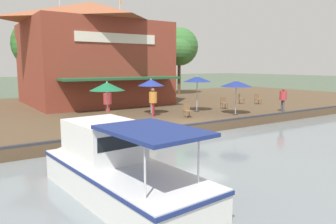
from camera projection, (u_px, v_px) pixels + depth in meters
ground_plane at (199, 135)px, 18.08m from camera, size 220.00×220.00×0.00m
quay_deck at (115, 109)px, 27.10m from camera, size 22.00×56.00×0.60m
quay_edge_fender at (198, 124)px, 18.08m from camera, size 0.20×50.40×0.10m
waterfront_restaurant at (93, 52)px, 28.27m from camera, size 12.04×11.18×8.94m
patio_umbrella_far_corner at (151, 83)px, 21.61m from camera, size 1.75×1.75×2.37m
patio_umbrella_mid_patio_right at (197, 79)px, 22.89m from camera, size 1.95×1.95×2.52m
patio_umbrella_mid_patio_left at (107, 87)px, 17.50m from camera, size 1.88×1.88×2.39m
patio_umbrella_by_entrance at (236, 84)px, 21.47m from camera, size 2.06×2.06×2.28m
cafe_chair_beside_entrance at (240, 98)px, 27.84m from camera, size 0.59×0.59×0.85m
cafe_chair_back_row_seat at (224, 103)px, 24.56m from camera, size 0.56×0.56×0.85m
cafe_chair_facing_river at (187, 110)px, 20.44m from camera, size 0.52×0.52×0.85m
cafe_chair_mid_patio at (258, 98)px, 27.59m from camera, size 0.55×0.55×0.85m
cafe_chair_under_first_umbrella at (114, 119)px, 16.83m from camera, size 0.45×0.45×0.85m
person_at_quay_edge at (153, 99)px, 20.80m from camera, size 0.51×0.51×1.80m
person_near_entrance at (283, 97)px, 22.96m from camera, size 0.48×0.48×1.69m
person_mid_patio at (108, 100)px, 20.15m from camera, size 0.50×0.50×1.78m
motorboat_far_downstream at (110, 167)px, 9.81m from camera, size 7.44×2.78×2.23m
tree_downstream_bank at (36, 45)px, 31.09m from camera, size 5.10×4.85×7.70m
tree_upstream_bank at (179, 48)px, 36.43m from camera, size 4.45×4.24×7.45m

